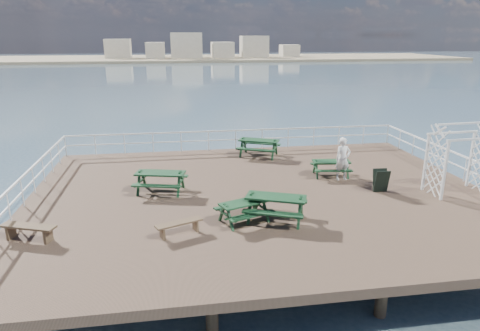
% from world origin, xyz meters
% --- Properties ---
extents(ground, '(18.00, 14.00, 0.30)m').
position_xyz_m(ground, '(0.00, 0.00, -0.15)').
color(ground, brown).
rests_on(ground, ground).
extents(sea_backdrop, '(300.00, 300.00, 9.20)m').
position_xyz_m(sea_backdrop, '(12.54, 134.07, -0.51)').
color(sea_backdrop, '#3C5766').
rests_on(sea_backdrop, ground).
extents(railing, '(17.77, 13.76, 1.10)m').
position_xyz_m(railing, '(-0.07, 2.57, 0.87)').
color(railing, silver).
rests_on(railing, ground).
extents(picnic_table_a, '(2.24, 1.97, 0.93)m').
position_xyz_m(picnic_table_a, '(-3.92, 0.74, 0.60)').
color(picnic_table_a, '#12321A').
rests_on(picnic_table_a, ground).
extents(picnic_table_b, '(2.51, 2.33, 0.98)m').
position_xyz_m(picnic_table_b, '(0.98, 5.34, 0.63)').
color(picnic_table_b, '#12321A').
rests_on(picnic_table_b, ground).
extents(picnic_table_c, '(1.77, 1.50, 0.79)m').
position_xyz_m(picnic_table_c, '(3.49, 1.63, 0.50)').
color(picnic_table_c, '#12321A').
rests_on(picnic_table_c, ground).
extents(picnic_table_d, '(2.45, 2.24, 0.97)m').
position_xyz_m(picnic_table_d, '(-0.04, -2.61, 0.62)').
color(picnic_table_d, '#12321A').
rests_on(picnic_table_d, ground).
extents(picnic_table_e, '(2.01, 1.83, 0.80)m').
position_xyz_m(picnic_table_e, '(-1.12, -2.56, 0.51)').
color(picnic_table_e, '#12321A').
rests_on(picnic_table_e, ground).
extents(flat_bench_near, '(1.74, 0.99, 0.49)m').
position_xyz_m(flat_bench_near, '(-7.80, -2.90, 0.37)').
color(flat_bench_near, brown).
rests_on(flat_bench_near, ground).
extents(flat_bench_far, '(1.51, 0.89, 0.43)m').
position_xyz_m(flat_bench_far, '(-3.28, -3.23, 0.32)').
color(flat_bench_far, brown).
rests_on(flat_bench_far, ground).
extents(trellis_arbor, '(2.35, 1.37, 2.83)m').
position_xyz_m(trellis_arbor, '(7.60, -1.17, 1.26)').
color(trellis_arbor, silver).
rests_on(trellis_arbor, ground).
extents(sandwich_board, '(0.59, 0.46, 0.94)m').
position_xyz_m(sandwich_board, '(4.72, -0.62, 0.46)').
color(sandwich_board, black).
rests_on(sandwich_board, ground).
extents(person, '(0.72, 0.51, 1.85)m').
position_xyz_m(person, '(3.78, 1.07, 0.93)').
color(person, white).
rests_on(person, ground).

